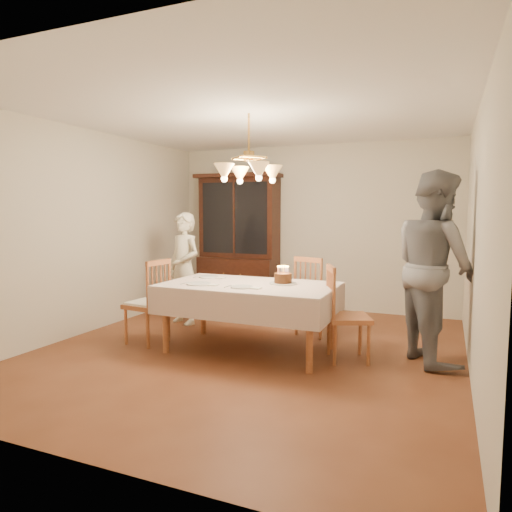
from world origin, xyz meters
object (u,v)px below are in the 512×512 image
at_px(china_hutch, 239,243).
at_px(chair_far_side, 315,300).
at_px(birthday_cake, 283,279).
at_px(elderly_woman, 184,268).
at_px(dining_table, 249,291).

distance_m(china_hutch, chair_far_side, 2.21).
bearing_deg(china_hutch, birthday_cake, -54.29).
bearing_deg(chair_far_side, china_hutch, 141.83).
bearing_deg(china_hutch, elderly_woman, -96.59).
height_order(elderly_woman, birthday_cake, elderly_woman).
distance_m(china_hutch, elderly_woman, 1.47).
height_order(dining_table, birthday_cake, birthday_cake).
distance_m(chair_far_side, elderly_woman, 1.87).
bearing_deg(chair_far_side, elderly_woman, -176.15).
xyz_separation_m(china_hutch, birthday_cake, (1.52, -2.11, -0.23)).
bearing_deg(chair_far_side, dining_table, -118.16).
relative_size(dining_table, china_hutch, 0.88).
xyz_separation_m(dining_table, birthday_cake, (0.35, 0.14, 0.13)).
bearing_deg(elderly_woman, chair_far_side, 24.24).
height_order(chair_far_side, birthday_cake, chair_far_side).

